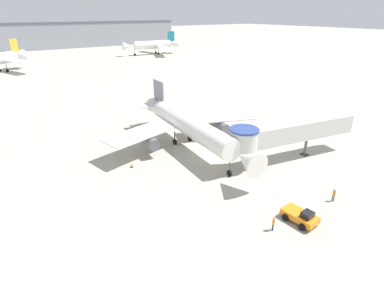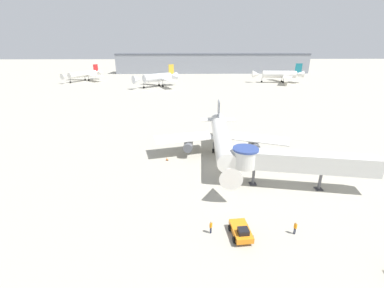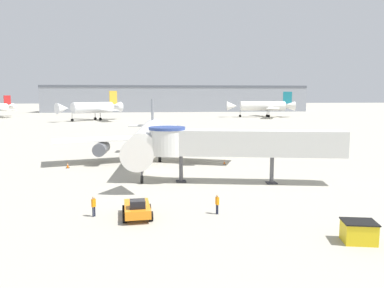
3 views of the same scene
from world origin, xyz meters
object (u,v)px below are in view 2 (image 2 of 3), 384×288
at_px(traffic_cone_starboard_wing, 275,157).
at_px(background_jet_red_tail, 84,74).
at_px(ground_crew_wing_walker, 211,226).
at_px(background_jet_teal_tail, 280,74).
at_px(traffic_cone_port_wing, 167,159).
at_px(main_airplane, 222,139).
at_px(pushback_tug_orange, 241,231).
at_px(ground_crew_marshaller, 295,227).
at_px(jet_bridge, 293,161).
at_px(background_jet_gold_tail, 158,77).

distance_m(traffic_cone_starboard_wing, background_jet_red_tail, 146.02).
bearing_deg(ground_crew_wing_walker, background_jet_teal_tail, 18.54).
bearing_deg(traffic_cone_port_wing, main_airplane, 7.23).
bearing_deg(main_airplane, background_jet_teal_tail, 68.83).
bearing_deg(ground_crew_wing_walker, main_airplane, 30.21).
bearing_deg(pushback_tug_orange, main_airplane, 83.44).
bearing_deg(main_airplane, ground_crew_marshaller, -72.49).
height_order(main_airplane, ground_crew_wing_walker, main_airplane).
bearing_deg(ground_crew_marshaller, traffic_cone_port_wing, 13.84).
relative_size(jet_bridge, traffic_cone_starboard_wing, 32.30).
xyz_separation_m(ground_crew_wing_walker, background_jet_teal_tail, (54.79, 131.63, 3.93)).
height_order(traffic_cone_port_wing, background_jet_teal_tail, background_jet_teal_tail).
relative_size(main_airplane, jet_bridge, 1.44).
height_order(main_airplane, traffic_cone_port_wing, main_airplane).
height_order(jet_bridge, ground_crew_wing_walker, jet_bridge).
bearing_deg(traffic_cone_starboard_wing, ground_crew_marshaller, -102.83).
height_order(jet_bridge, ground_crew_marshaller, jet_bridge).
bearing_deg(ground_crew_marshaller, background_jet_teal_tail, -42.31).
distance_m(pushback_tug_orange, ground_crew_marshaller, 6.52).
distance_m(pushback_tug_orange, background_jet_red_tail, 159.59).
xyz_separation_m(jet_bridge, background_jet_teal_tail, (41.17, 121.29, 0.37)).
xyz_separation_m(pushback_tug_orange, traffic_cone_port_wing, (-9.98, 21.80, -0.39)).
relative_size(pushback_tug_orange, background_jet_gold_tail, 0.16).
bearing_deg(main_airplane, background_jet_gold_tail, 106.23).
xyz_separation_m(main_airplane, traffic_cone_starboard_wing, (10.66, -1.04, -3.55)).
height_order(traffic_cone_starboard_wing, ground_crew_wing_walker, ground_crew_wing_walker).
distance_m(pushback_tug_orange, ground_crew_wing_walker, 3.57).
distance_m(main_airplane, background_jet_teal_tail, 120.25).
bearing_deg(traffic_cone_port_wing, traffic_cone_starboard_wing, 0.89).
relative_size(main_airplane, traffic_cone_starboard_wing, 46.40).
height_order(main_airplane, background_jet_teal_tail, background_jet_teal_tail).
relative_size(ground_crew_marshaller, ground_crew_wing_walker, 0.98).
xyz_separation_m(main_airplane, pushback_tug_orange, (-0.85, -23.18, -3.11)).
bearing_deg(background_jet_gold_tail, background_jet_teal_tail, 62.62).
height_order(traffic_cone_starboard_wing, background_jet_gold_tail, background_jet_gold_tail).
relative_size(ground_crew_wing_walker, background_jet_gold_tail, 0.07).
relative_size(traffic_cone_starboard_wing, background_jet_red_tail, 0.02).
distance_m(ground_crew_marshaller, ground_crew_wing_walker, 10.02).
distance_m(jet_bridge, traffic_cone_port_wing, 23.18).
height_order(main_airplane, background_jet_red_tail, background_jet_red_tail).
height_order(traffic_cone_port_wing, ground_crew_wing_walker, ground_crew_wing_walker).
relative_size(pushback_tug_orange, ground_crew_wing_walker, 2.30).
distance_m(traffic_cone_starboard_wing, background_jet_teal_tail, 117.25).
bearing_deg(jet_bridge, background_jet_gold_tail, 116.69).
xyz_separation_m(main_airplane, traffic_cone_port_wing, (-10.83, -1.38, -3.50)).
bearing_deg(ground_crew_marshaller, pushback_tug_orange, 68.52).
bearing_deg(traffic_cone_starboard_wing, background_jet_teal_tail, 70.15).
bearing_deg(background_jet_red_tail, traffic_cone_starboard_wing, -27.71).
relative_size(ground_crew_wing_walker, background_jet_teal_tail, 0.05).
relative_size(pushback_tug_orange, traffic_cone_starboard_wing, 5.86).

